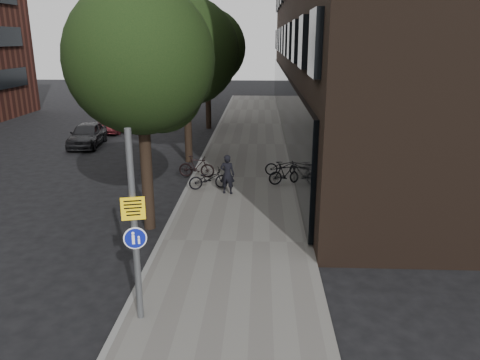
# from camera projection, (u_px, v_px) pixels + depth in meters

# --- Properties ---
(ground) EXTENTS (120.00, 120.00, 0.00)m
(ground) POSITION_uv_depth(u_px,v_px,m) (217.00, 306.00, 10.72)
(ground) COLOR black
(ground) RESTS_ON ground
(sidewalk) EXTENTS (4.50, 60.00, 0.12)m
(sidewalk) POSITION_uv_depth(u_px,v_px,m) (244.00, 178.00, 20.25)
(sidewalk) COLOR #615E59
(sidewalk) RESTS_ON ground
(curb_edge) EXTENTS (0.15, 60.00, 0.13)m
(curb_edge) POSITION_uv_depth(u_px,v_px,m) (193.00, 178.00, 20.34)
(curb_edge) COLOR slate
(curb_edge) RESTS_ON ground
(street_tree_near) EXTENTS (4.40, 4.40, 7.50)m
(street_tree_near) POSITION_uv_depth(u_px,v_px,m) (144.00, 66.00, 13.78)
(street_tree_near) COLOR black
(street_tree_near) RESTS_ON ground
(street_tree_mid) EXTENTS (5.00, 5.00, 7.80)m
(street_tree_mid) POSITION_uv_depth(u_px,v_px,m) (188.00, 55.00, 21.90)
(street_tree_mid) COLOR black
(street_tree_mid) RESTS_ON ground
(street_tree_far) EXTENTS (5.00, 5.00, 7.80)m
(street_tree_far) POSITION_uv_depth(u_px,v_px,m) (209.00, 50.00, 30.50)
(street_tree_far) COLOR black
(street_tree_far) RESTS_ON ground
(signpost) EXTENTS (0.47, 0.14, 4.12)m
(signpost) POSITION_uv_depth(u_px,v_px,m) (135.00, 227.00, 9.48)
(signpost) COLOR #595B5E
(signpost) RESTS_ON sidewalk
(pedestrian) EXTENTS (0.62, 0.47, 1.54)m
(pedestrian) POSITION_uv_depth(u_px,v_px,m) (227.00, 174.00, 17.90)
(pedestrian) COLOR black
(pedestrian) RESTS_ON sidewalk
(parked_bike_facade_near) EXTENTS (1.61, 0.56, 0.85)m
(parked_bike_facade_near) POSITION_uv_depth(u_px,v_px,m) (284.00, 166.00, 20.38)
(parked_bike_facade_near) COLOR black
(parked_bike_facade_near) RESTS_ON sidewalk
(parked_bike_facade_far) EXTENTS (1.53, 0.81, 0.88)m
(parked_bike_facade_far) POSITION_uv_depth(u_px,v_px,m) (286.00, 174.00, 19.14)
(parked_bike_facade_far) COLOR black
(parked_bike_facade_far) RESTS_ON sidewalk
(parked_bike_curb_near) EXTENTS (1.68, 0.98, 0.84)m
(parked_bike_curb_near) POSITION_uv_depth(u_px,v_px,m) (209.00, 179.00, 18.57)
(parked_bike_curb_near) COLOR black
(parked_bike_curb_near) RESTS_ON sidewalk
(parked_bike_curb_far) EXTENTS (1.60, 0.60, 0.94)m
(parked_bike_curb_far) POSITION_uv_depth(u_px,v_px,m) (197.00, 167.00, 20.10)
(parked_bike_curb_far) COLOR black
(parked_bike_curb_far) RESTS_ON sidewalk
(parked_car_near) EXTENTS (1.90, 4.06, 1.34)m
(parked_car_near) POSITION_uv_depth(u_px,v_px,m) (87.00, 134.00, 26.42)
(parked_car_near) COLOR black
(parked_car_near) RESTS_ON ground
(parked_car_mid) EXTENTS (1.68, 3.91, 1.25)m
(parked_car_mid) POSITION_uv_depth(u_px,v_px,m) (116.00, 122.00, 30.60)
(parked_car_mid) COLOR #51171C
(parked_car_mid) RESTS_ON ground
(parked_car_far) EXTENTS (1.80, 3.95, 1.12)m
(parked_car_far) POSITION_uv_depth(u_px,v_px,m) (143.00, 110.00, 36.30)
(parked_car_far) COLOR #1C2432
(parked_car_far) RESTS_ON ground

